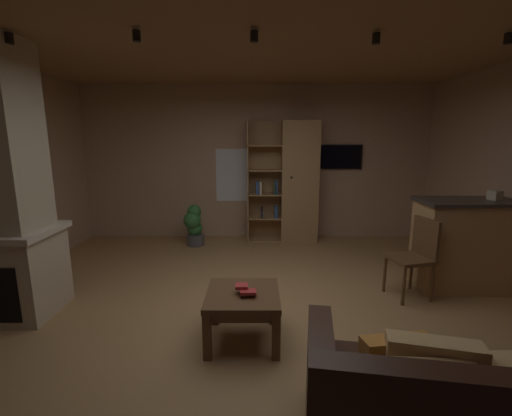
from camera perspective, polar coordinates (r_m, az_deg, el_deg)
name	(u,v)px	position (r m, az deg, el deg)	size (l,w,h in m)	color
floor	(256,314)	(3.81, 0.01, -17.07)	(6.19, 5.90, 0.02)	#A37A4C
wall_back	(256,163)	(6.34, -0.04, 7.38)	(6.31, 0.06, 2.73)	tan
ceiling	(256,32)	(3.48, 0.01, 26.93)	(6.19, 5.90, 0.02)	#8E6B47
window_pane_back	(235,175)	(6.34, -3.41, 5.42)	(0.72, 0.01, 0.95)	white
bookshelf_cabinet	(294,183)	(6.14, 6.24, 4.14)	(1.23, 0.41, 2.10)	#A87F51
kitchen_bar_counter	(475,244)	(4.96, 32.31, -5.06)	(1.41, 0.61, 1.10)	#A87F51
tissue_box	(494,195)	(4.94, 34.55, 1.76)	(0.12, 0.12, 0.11)	#BFB299
coffee_table	(242,302)	(3.21, -2.28, -15.17)	(0.65, 0.65, 0.46)	brown
table_book_0	(247,292)	(3.14, -1.41, -13.65)	(0.10, 0.08, 0.03)	#387247
table_book_1	(248,292)	(3.08, -1.39, -13.63)	(0.14, 0.10, 0.03)	#B22D2D
table_book_2	(241,286)	(3.13, -2.47, -12.70)	(0.11, 0.10, 0.03)	#B22D2D
dining_chair	(416,252)	(4.38, 24.77, -6.65)	(0.50, 0.50, 0.92)	brown
potted_floor_plant	(193,225)	(6.00, -10.26, -2.77)	(0.33, 0.33, 0.71)	#4C4C51
wall_mounted_tv	(340,157)	(6.45, 13.59, 8.19)	(0.77, 0.06, 0.43)	black
track_light_spot_0	(8,38)	(3.97, -35.63, 21.76)	(0.07, 0.07, 0.09)	black
track_light_spot_1	(136,36)	(3.43, -19.17, 25.18)	(0.07, 0.07, 0.09)	black
track_light_spot_2	(254,36)	(3.29, -0.41, 26.39)	(0.07, 0.07, 0.09)	black
track_light_spot_3	(375,39)	(3.52, 19.06, 24.83)	(0.07, 0.07, 0.09)	black
track_light_spot_4	(507,39)	(4.00, 36.01, 21.62)	(0.07, 0.07, 0.09)	black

